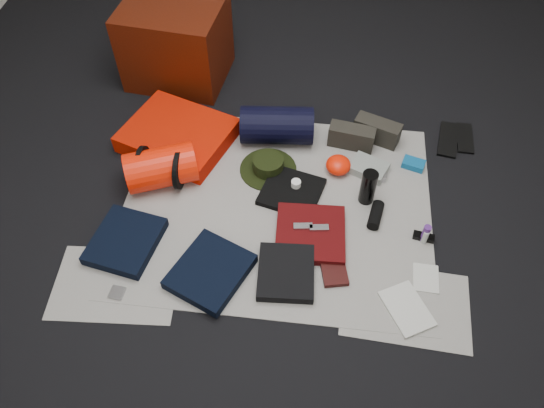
# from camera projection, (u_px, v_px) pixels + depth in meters

# --- Properties ---
(floor) EXTENTS (4.50, 4.50, 0.02)m
(floor) POSITION_uv_depth(u_px,v_px,m) (277.00, 208.00, 2.79)
(floor) COLOR black
(floor) RESTS_ON ground
(newspaper_mat) EXTENTS (1.60, 1.30, 0.01)m
(newspaper_mat) POSITION_uv_depth(u_px,v_px,m) (277.00, 206.00, 2.78)
(newspaper_mat) COLOR #B1ADA4
(newspaper_mat) RESTS_ON floor
(newspaper_sheet_front_left) EXTENTS (0.61, 0.44, 0.00)m
(newspaper_sheet_front_left) POSITION_uv_depth(u_px,v_px,m) (116.00, 284.00, 2.49)
(newspaper_sheet_front_left) COLOR #B1ADA4
(newspaper_sheet_front_left) RESTS_ON floor
(newspaper_sheet_front_right) EXTENTS (0.60, 0.43, 0.00)m
(newspaper_sheet_front_right) POSITION_uv_depth(u_px,v_px,m) (405.00, 305.00, 2.43)
(newspaper_sheet_front_right) COLOR #B1ADA4
(newspaper_sheet_front_right) RESTS_ON floor
(red_cabinet) EXTENTS (0.64, 0.55, 0.49)m
(red_cabinet) POSITION_uv_depth(u_px,v_px,m) (176.00, 42.00, 3.27)
(red_cabinet) COLOR #461105
(red_cabinet) RESTS_ON floor
(sleeping_pad) EXTENTS (0.69, 0.63, 0.10)m
(sleeping_pad) POSITION_uv_depth(u_px,v_px,m) (178.00, 135.00, 3.03)
(sleeping_pad) COLOR red
(sleeping_pad) RESTS_ON newspaper_mat
(stuff_sack) EXTENTS (0.42, 0.34, 0.22)m
(stuff_sack) POSITION_uv_depth(u_px,v_px,m) (161.00, 168.00, 2.80)
(stuff_sack) COLOR #FF1D04
(stuff_sack) RESTS_ON newspaper_mat
(sack_strap_left) EXTENTS (0.02, 0.22, 0.22)m
(sack_strap_left) POSITION_uv_depth(u_px,v_px,m) (143.00, 166.00, 2.81)
(sack_strap_left) COLOR black
(sack_strap_left) RESTS_ON newspaper_mat
(sack_strap_right) EXTENTS (0.02, 0.22, 0.22)m
(sack_strap_right) POSITION_uv_depth(u_px,v_px,m) (180.00, 169.00, 2.79)
(sack_strap_right) COLOR black
(sack_strap_right) RESTS_ON newspaper_mat
(navy_duffel) EXTENTS (0.43, 0.25, 0.21)m
(navy_duffel) POSITION_uv_depth(u_px,v_px,m) (277.00, 125.00, 3.00)
(navy_duffel) COLOR black
(navy_duffel) RESTS_ON newspaper_mat
(boonie_brim) EXTENTS (0.38, 0.38, 0.01)m
(boonie_brim) POSITION_uv_depth(u_px,v_px,m) (268.00, 169.00, 2.93)
(boonie_brim) COLOR black
(boonie_brim) RESTS_ON newspaper_mat
(boonie_crown) EXTENTS (0.17, 0.17, 0.07)m
(boonie_crown) POSITION_uv_depth(u_px,v_px,m) (268.00, 164.00, 2.90)
(boonie_crown) COLOR black
(boonie_crown) RESTS_ON boonie_brim
(hiking_boot_left) EXTENTS (0.27, 0.14, 0.13)m
(hiking_boot_left) POSITION_uv_depth(u_px,v_px,m) (352.00, 137.00, 3.00)
(hiking_boot_left) COLOR #2B2821
(hiking_boot_left) RESTS_ON newspaper_mat
(hiking_boot_right) EXTENTS (0.28, 0.18, 0.13)m
(hiking_boot_right) POSITION_uv_depth(u_px,v_px,m) (377.00, 131.00, 3.03)
(hiking_boot_right) COLOR #2B2821
(hiking_boot_right) RESTS_ON newspaper_mat
(flip_flop_left) EXTENTS (0.15, 0.29, 0.02)m
(flip_flop_left) POSITION_uv_depth(u_px,v_px,m) (448.00, 140.00, 3.08)
(flip_flop_left) COLOR black
(flip_flop_left) RESTS_ON floor
(flip_flop_right) EXTENTS (0.10, 0.25, 0.01)m
(flip_flop_right) POSITION_uv_depth(u_px,v_px,m) (465.00, 138.00, 3.09)
(flip_flop_right) COLOR black
(flip_flop_right) RESTS_ON floor
(trousers_navy_a) EXTENTS (0.36, 0.40, 0.05)m
(trousers_navy_a) POSITION_uv_depth(u_px,v_px,m) (125.00, 241.00, 2.61)
(trousers_navy_a) COLOR black
(trousers_navy_a) RESTS_ON newspaper_mat
(trousers_navy_b) EXTENTS (0.43, 0.45, 0.06)m
(trousers_navy_b) POSITION_uv_depth(u_px,v_px,m) (210.00, 271.00, 2.50)
(trousers_navy_b) COLOR black
(trousers_navy_b) RESTS_ON newspaper_mat
(trousers_charcoal) EXTENTS (0.28, 0.32, 0.05)m
(trousers_charcoal) POSITION_uv_depth(u_px,v_px,m) (286.00, 272.00, 2.50)
(trousers_charcoal) COLOR black
(trousers_charcoal) RESTS_ON newspaper_mat
(black_tshirt) EXTENTS (0.36, 0.35, 0.03)m
(black_tshirt) POSITION_uv_depth(u_px,v_px,m) (292.00, 192.00, 2.82)
(black_tshirt) COLOR black
(black_tshirt) RESTS_ON newspaper_mat
(red_shirt) EXTENTS (0.36, 0.36, 0.05)m
(red_shirt) POSITION_uv_depth(u_px,v_px,m) (310.00, 234.00, 2.64)
(red_shirt) COLOR #4A0809
(red_shirt) RESTS_ON newspaper_mat
(orange_stuff_sack) EXTENTS (0.14, 0.14, 0.09)m
(orange_stuff_sack) POSITION_uv_depth(u_px,v_px,m) (338.00, 165.00, 2.89)
(orange_stuff_sack) COLOR #FF1D04
(orange_stuff_sack) RESTS_ON newspaper_mat
(first_aid_pouch) EXTENTS (0.24, 0.21, 0.05)m
(first_aid_pouch) POSITION_uv_depth(u_px,v_px,m) (369.00, 168.00, 2.91)
(first_aid_pouch) COLOR gray
(first_aid_pouch) RESTS_ON newspaper_mat
(water_bottle) EXTENTS (0.09, 0.09, 0.20)m
(water_bottle) POSITION_uv_depth(u_px,v_px,m) (368.00, 187.00, 2.72)
(water_bottle) COLOR black
(water_bottle) RESTS_ON newspaper_mat
(speaker) EXTENTS (0.09, 0.17, 0.06)m
(speaker) POSITION_uv_depth(u_px,v_px,m) (376.00, 215.00, 2.70)
(speaker) COLOR black
(speaker) RESTS_ON newspaper_mat
(compact_camera) EXTENTS (0.11, 0.07, 0.04)m
(compact_camera) POSITION_uv_depth(u_px,v_px,m) (376.00, 175.00, 2.88)
(compact_camera) COLOR #B0B0B5
(compact_camera) RESTS_ON newspaper_mat
(cyan_case) EXTENTS (0.14, 0.11, 0.04)m
(cyan_case) POSITION_uv_depth(u_px,v_px,m) (413.00, 164.00, 2.94)
(cyan_case) COLOR #0E5589
(cyan_case) RESTS_ON newspaper_mat
(toiletry_purple) EXTENTS (0.05, 0.05, 0.11)m
(toiletry_purple) POSITION_uv_depth(u_px,v_px,m) (426.00, 234.00, 2.60)
(toiletry_purple) COLOR #522577
(toiletry_purple) RESTS_ON newspaper_mat
(toiletry_clear) EXTENTS (0.03, 0.03, 0.08)m
(toiletry_clear) POSITION_uv_depth(u_px,v_px,m) (425.00, 237.00, 2.60)
(toiletry_clear) COLOR #B3B9B4
(toiletry_clear) RESTS_ON newspaper_mat
(paperback_book) EXTENTS (0.15, 0.20, 0.03)m
(paperback_book) POSITION_uv_depth(u_px,v_px,m) (334.00, 269.00, 2.52)
(paperback_book) COLOR black
(paperback_book) RESTS_ON newspaper_mat
(map_booklet) EXTENTS (0.27, 0.30, 0.01)m
(map_booklet) POSITION_uv_depth(u_px,v_px,m) (407.00, 309.00, 2.40)
(map_booklet) COLOR beige
(map_booklet) RESTS_ON newspaper_mat
(map_printout) EXTENTS (0.12, 0.16, 0.01)m
(map_printout) POSITION_uv_depth(u_px,v_px,m) (426.00, 278.00, 2.50)
(map_printout) COLOR beige
(map_printout) RESTS_ON newspaper_mat
(sunglasses) EXTENTS (0.11, 0.06, 0.03)m
(sunglasses) POSITION_uv_depth(u_px,v_px,m) (424.00, 237.00, 2.64)
(sunglasses) COLOR black
(sunglasses) RESTS_ON newspaper_mat
(key_cluster) EXTENTS (0.07, 0.07, 0.01)m
(key_cluster) POSITION_uv_depth(u_px,v_px,m) (117.00, 293.00, 2.45)
(key_cluster) COLOR #B0B0B5
(key_cluster) RESTS_ON newspaper_mat
(tape_roll) EXTENTS (0.05, 0.05, 0.03)m
(tape_roll) POSITION_uv_depth(u_px,v_px,m) (296.00, 184.00, 2.81)
(tape_roll) COLOR white
(tape_roll) RESTS_ON black_tshirt
(energy_bar_a) EXTENTS (0.10, 0.05, 0.01)m
(energy_bar_a) POSITION_uv_depth(u_px,v_px,m) (303.00, 226.00, 2.63)
(energy_bar_a) COLOR #B0B0B5
(energy_bar_a) RESTS_ON red_shirt
(energy_bar_b) EXTENTS (0.10, 0.05, 0.01)m
(energy_bar_b) POSITION_uv_depth(u_px,v_px,m) (319.00, 228.00, 2.62)
(energy_bar_b) COLOR #B0B0B5
(energy_bar_b) RESTS_ON red_shirt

